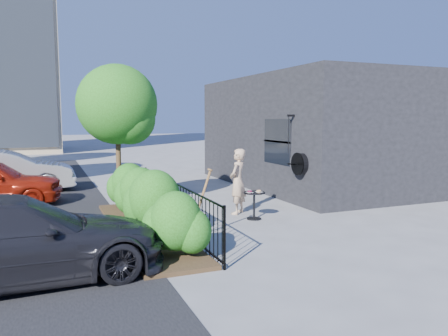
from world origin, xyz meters
name	(u,v)px	position (x,y,z in m)	size (l,w,h in m)	color
ground	(234,222)	(0.00, 0.00, 0.00)	(120.00, 120.00, 0.00)	gray
shop_building	(319,132)	(5.50, 4.50, 2.00)	(6.22, 9.00, 4.00)	black
fence	(174,204)	(-1.50, 0.00, 0.56)	(0.05, 6.05, 1.10)	black
planting_bed	(145,230)	(-2.20, 0.00, 0.04)	(1.30, 6.00, 0.08)	#382616
shrubs	(147,200)	(-2.10, 0.10, 0.70)	(1.10, 5.60, 1.24)	#235713
patio_tree	(120,109)	(-2.24, 2.76, 2.76)	(2.20, 2.20, 3.94)	#3F2B19
cafe_table	(254,201)	(0.60, 0.12, 0.48)	(0.55, 0.55, 0.74)	black
woman	(238,181)	(0.48, 0.87, 0.86)	(0.63, 0.41, 1.73)	tan
shovel	(199,208)	(-1.26, -1.04, 0.66)	(0.52, 0.20, 1.51)	brown
car_silver	(6,172)	(-5.43, 6.79, 0.72)	(1.53, 4.40, 1.45)	#ADADB2
car_darkgrey	(12,240)	(-4.72, -2.26, 0.68)	(1.90, 4.66, 1.35)	black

